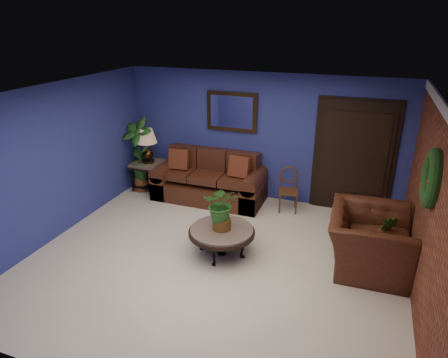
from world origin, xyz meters
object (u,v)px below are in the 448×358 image
(coffee_table, at_px, (222,232))
(end_table, at_px, (149,169))
(side_chair, at_px, (289,186))
(table_lamp, at_px, (147,142))
(sofa, at_px, (210,183))
(armchair, at_px, (369,240))

(coffee_table, relative_size, end_table, 1.54)
(end_table, height_order, side_chair, side_chair)
(table_lamp, bearing_deg, end_table, -45.00)
(sofa, bearing_deg, armchair, -25.19)
(coffee_table, bearing_deg, end_table, 141.60)
(table_lamp, distance_m, side_chair, 3.02)
(sofa, relative_size, table_lamp, 3.16)
(armchair, bearing_deg, coffee_table, 100.07)
(coffee_table, bearing_deg, armchair, 11.65)
(end_table, bearing_deg, sofa, 1.34)
(side_chair, bearing_deg, sofa, 168.60)
(coffee_table, bearing_deg, sofa, 116.68)
(sofa, relative_size, armchair, 1.68)
(armchair, bearing_deg, sofa, 63.23)
(armchair, bearing_deg, table_lamp, 70.85)
(side_chair, bearing_deg, coffee_table, -120.89)
(sofa, height_order, armchair, sofa)
(side_chair, bearing_deg, armchair, -57.13)
(end_table, height_order, table_lamp, table_lamp)
(armchair, bearing_deg, side_chair, 43.70)
(end_table, xyz_separation_m, armchair, (4.45, -1.41, -0.04))
(sofa, height_order, coffee_table, sofa)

